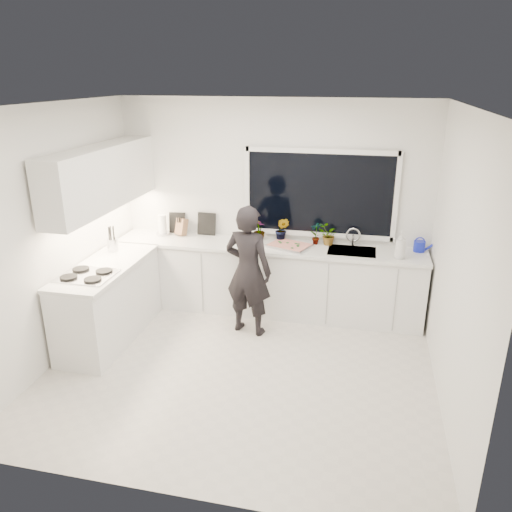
# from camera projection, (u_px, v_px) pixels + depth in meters

# --- Properties ---
(floor) EXTENTS (4.00, 3.50, 0.02)m
(floor) POSITION_uv_depth(u_px,v_px,m) (240.00, 370.00, 5.32)
(floor) COLOR beige
(floor) RESTS_ON ground
(wall_back) EXTENTS (4.00, 0.02, 2.70)m
(wall_back) POSITION_uv_depth(u_px,v_px,m) (273.00, 206.00, 6.46)
(wall_back) COLOR white
(wall_back) RESTS_ON ground
(wall_left) EXTENTS (0.02, 3.50, 2.70)m
(wall_left) POSITION_uv_depth(u_px,v_px,m) (55.00, 236.00, 5.26)
(wall_left) COLOR white
(wall_left) RESTS_ON ground
(wall_right) EXTENTS (0.02, 3.50, 2.70)m
(wall_right) POSITION_uv_depth(u_px,v_px,m) (457.00, 266.00, 4.44)
(wall_right) COLOR white
(wall_right) RESTS_ON ground
(ceiling) EXTENTS (4.00, 3.50, 0.02)m
(ceiling) POSITION_uv_depth(u_px,v_px,m) (237.00, 104.00, 4.38)
(ceiling) COLOR white
(ceiling) RESTS_ON wall_back
(window) EXTENTS (1.80, 0.02, 1.00)m
(window) POSITION_uv_depth(u_px,v_px,m) (320.00, 194.00, 6.24)
(window) COLOR black
(window) RESTS_ON wall_back
(base_cabinets_back) EXTENTS (3.92, 0.58, 0.88)m
(base_cabinets_back) POSITION_uv_depth(u_px,v_px,m) (268.00, 280.00, 6.49)
(base_cabinets_back) COLOR white
(base_cabinets_back) RESTS_ON floor
(base_cabinets_left) EXTENTS (0.58, 1.60, 0.88)m
(base_cabinets_left) POSITION_uv_depth(u_px,v_px,m) (109.00, 303.00, 5.83)
(base_cabinets_left) COLOR white
(base_cabinets_left) RESTS_ON floor
(countertop_back) EXTENTS (3.94, 0.62, 0.04)m
(countertop_back) POSITION_uv_depth(u_px,v_px,m) (268.00, 246.00, 6.32)
(countertop_back) COLOR silver
(countertop_back) RESTS_ON base_cabinets_back
(countertop_left) EXTENTS (0.62, 1.60, 0.04)m
(countertop_left) POSITION_uv_depth(u_px,v_px,m) (105.00, 266.00, 5.67)
(countertop_left) COLOR silver
(countertop_left) RESTS_ON base_cabinets_left
(upper_cabinets) EXTENTS (0.34, 2.10, 0.70)m
(upper_cabinets) POSITION_uv_depth(u_px,v_px,m) (102.00, 177.00, 5.69)
(upper_cabinets) COLOR white
(upper_cabinets) RESTS_ON wall_left
(sink) EXTENTS (0.58, 0.42, 0.14)m
(sink) POSITION_uv_depth(u_px,v_px,m) (352.00, 255.00, 6.13)
(sink) COLOR silver
(sink) RESTS_ON countertop_back
(faucet) EXTENTS (0.03, 0.03, 0.22)m
(faucet) POSITION_uv_depth(u_px,v_px,m) (353.00, 237.00, 6.25)
(faucet) COLOR silver
(faucet) RESTS_ON countertop_back
(stovetop) EXTENTS (0.56, 0.48, 0.03)m
(stovetop) POSITION_uv_depth(u_px,v_px,m) (87.00, 275.00, 5.34)
(stovetop) COLOR black
(stovetop) RESTS_ON countertop_left
(person) EXTENTS (0.64, 0.49, 1.58)m
(person) POSITION_uv_depth(u_px,v_px,m) (248.00, 271.00, 5.84)
(person) COLOR black
(person) RESTS_ON floor
(pizza_tray) EXTENTS (0.62, 0.54, 0.03)m
(pizza_tray) POSITION_uv_depth(u_px,v_px,m) (290.00, 246.00, 6.23)
(pizza_tray) COLOR silver
(pizza_tray) RESTS_ON countertop_back
(pizza) EXTENTS (0.56, 0.48, 0.01)m
(pizza) POSITION_uv_depth(u_px,v_px,m) (290.00, 245.00, 6.23)
(pizza) COLOR red
(pizza) RESTS_ON pizza_tray
(watering_can) EXTENTS (0.18, 0.18, 0.13)m
(watering_can) POSITION_uv_depth(u_px,v_px,m) (419.00, 246.00, 6.07)
(watering_can) COLOR #131EB3
(watering_can) RESTS_ON countertop_back
(paper_towel_roll) EXTENTS (0.14, 0.14, 0.26)m
(paper_towel_roll) POSITION_uv_depth(u_px,v_px,m) (162.00, 225.00, 6.67)
(paper_towel_roll) COLOR white
(paper_towel_roll) RESTS_ON countertop_back
(knife_block) EXTENTS (0.16, 0.14, 0.22)m
(knife_block) POSITION_uv_depth(u_px,v_px,m) (182.00, 227.00, 6.66)
(knife_block) COLOR olive
(knife_block) RESTS_ON countertop_back
(utensil_crock) EXTENTS (0.15, 0.15, 0.16)m
(utensil_crock) POSITION_uv_depth(u_px,v_px,m) (113.00, 245.00, 6.07)
(utensil_crock) COLOR #B3B3B8
(utensil_crock) RESTS_ON countertop_left
(picture_frame_large) EXTENTS (0.22, 0.04, 0.28)m
(picture_frame_large) POSITION_uv_depth(u_px,v_px,m) (177.00, 223.00, 6.76)
(picture_frame_large) COLOR black
(picture_frame_large) RESTS_ON countertop_back
(picture_frame_small) EXTENTS (0.25, 0.03, 0.30)m
(picture_frame_small) POSITION_uv_depth(u_px,v_px,m) (207.00, 224.00, 6.68)
(picture_frame_small) COLOR black
(picture_frame_small) RESTS_ON countertop_back
(herb_plants) EXTENTS (1.13, 0.27, 0.32)m
(herb_plants) POSITION_uv_depth(u_px,v_px,m) (300.00, 232.00, 6.34)
(herb_plants) COLOR #26662D
(herb_plants) RESTS_ON countertop_back
(soap_bottles) EXTENTS (0.13, 0.13, 0.33)m
(soap_bottles) POSITION_uv_depth(u_px,v_px,m) (400.00, 246.00, 5.81)
(soap_bottles) COLOR #D8BF66
(soap_bottles) RESTS_ON countertop_back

